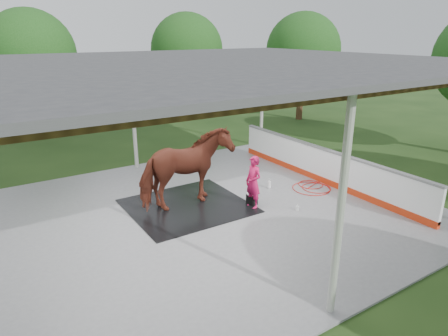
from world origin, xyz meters
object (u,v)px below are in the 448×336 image
horse (186,169)px  handler (253,182)px  wash_bucket (252,198)px  dasher_board (323,166)px

horse → handler: (1.53, -1.05, -0.37)m
wash_bucket → horse: bearing=152.4°
dasher_board → horse: size_ratio=3.10×
dasher_board → horse: (-4.65, 0.65, 0.57)m
horse → handler: bearing=-127.7°
horse → wash_bucket: horse is taller
dasher_board → handler: handler is taller
horse → wash_bucket: size_ratio=7.34×
dasher_board → wash_bucket: (-3.01, -0.21, -0.38)m
dasher_board → wash_bucket: dasher_board is taller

